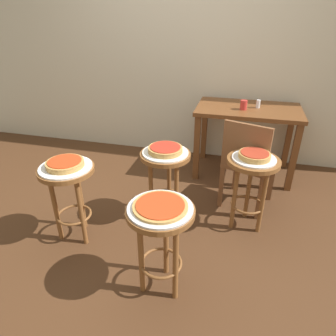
# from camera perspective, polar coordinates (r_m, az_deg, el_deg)

# --- Properties ---
(ground_plane) EXTENTS (6.00, 6.00, 0.00)m
(ground_plane) POSITION_cam_1_polar(r_m,az_deg,el_deg) (2.62, -4.16, -11.30)
(ground_plane) COLOR #4C2D19
(back_wall) EXTENTS (6.00, 0.10, 3.00)m
(back_wall) POSITION_cam_1_polar(r_m,az_deg,el_deg) (3.63, 3.95, 25.46)
(back_wall) COLOR beige
(back_wall) RESTS_ON ground_plane
(stool_foreground) EXTENTS (0.41, 0.41, 0.63)m
(stool_foreground) POSITION_cam_1_polar(r_m,az_deg,el_deg) (1.85, -1.41, -11.72)
(stool_foreground) COLOR brown
(stool_foreground) RESTS_ON ground_plane
(serving_plate_foreground) EXTENTS (0.39, 0.39, 0.01)m
(serving_plate_foreground) POSITION_cam_1_polar(r_m,az_deg,el_deg) (1.75, -1.47, -7.65)
(serving_plate_foreground) COLOR silver
(serving_plate_foreground) RESTS_ON stool_foreground
(pizza_foreground) EXTENTS (0.32, 0.32, 0.02)m
(pizza_foreground) POSITION_cam_1_polar(r_m,az_deg,el_deg) (1.74, -1.48, -7.22)
(pizza_foreground) COLOR tan
(pizza_foreground) RESTS_ON serving_plate_foreground
(stool_middle) EXTENTS (0.41, 0.41, 0.63)m
(stool_middle) POSITION_cam_1_polar(r_m,az_deg,el_deg) (2.39, -18.26, -3.27)
(stool_middle) COLOR brown
(stool_middle) RESTS_ON ground_plane
(serving_plate_middle) EXTENTS (0.38, 0.38, 0.01)m
(serving_plate_middle) POSITION_cam_1_polar(r_m,az_deg,el_deg) (2.31, -18.85, 0.17)
(serving_plate_middle) COLOR silver
(serving_plate_middle) RESTS_ON stool_middle
(pizza_middle) EXTENTS (0.27, 0.27, 0.05)m
(pizza_middle) POSITION_cam_1_polar(r_m,az_deg,el_deg) (2.30, -18.96, 0.80)
(pizza_middle) COLOR tan
(pizza_middle) RESTS_ON serving_plate_middle
(stool_leftside) EXTENTS (0.41, 0.41, 0.63)m
(stool_leftside) POSITION_cam_1_polar(r_m,az_deg,el_deg) (2.48, -0.50, -0.43)
(stool_leftside) COLOR brown
(stool_leftside) RESTS_ON ground_plane
(serving_plate_leftside) EXTENTS (0.37, 0.37, 0.01)m
(serving_plate_leftside) POSITION_cam_1_polar(r_m,az_deg,el_deg) (2.41, -0.51, 2.95)
(serving_plate_leftside) COLOR white
(serving_plate_leftside) RESTS_ON stool_leftside
(pizza_leftside) EXTENTS (0.28, 0.28, 0.05)m
(pizza_leftside) POSITION_cam_1_polar(r_m,az_deg,el_deg) (2.40, -0.51, 3.57)
(pizza_leftside) COLOR tan
(pizza_leftside) RESTS_ON serving_plate_leftside
(stool_rear) EXTENTS (0.41, 0.41, 0.63)m
(stool_rear) POSITION_cam_1_polar(r_m,az_deg,el_deg) (2.48, 15.52, -1.61)
(stool_rear) COLOR brown
(stool_rear) RESTS_ON ground_plane
(serving_plate_rear) EXTENTS (0.34, 0.34, 0.01)m
(serving_plate_rear) POSITION_cam_1_polar(r_m,az_deg,el_deg) (2.41, 16.00, 1.75)
(serving_plate_rear) COLOR silver
(serving_plate_rear) RESTS_ON stool_rear
(pizza_rear) EXTENTS (0.24, 0.24, 0.05)m
(pizza_rear) POSITION_cam_1_polar(r_m,az_deg,el_deg) (2.39, 16.09, 2.36)
(pizza_rear) COLOR tan
(pizza_rear) RESTS_ON serving_plate_rear
(dining_table) EXTENTS (1.06, 0.64, 0.75)m
(dining_table) POSITION_cam_1_polar(r_m,az_deg,el_deg) (3.31, 14.83, 8.96)
(dining_table) COLOR brown
(dining_table) RESTS_ON ground_plane
(cup_near_edge) EXTENTS (0.07, 0.07, 0.09)m
(cup_near_edge) POSITION_cam_1_polar(r_m,az_deg,el_deg) (3.18, 14.15, 11.52)
(cup_near_edge) COLOR red
(cup_near_edge) RESTS_ON dining_table
(condiment_shaker) EXTENTS (0.04, 0.04, 0.08)m
(condiment_shaker) POSITION_cam_1_polar(r_m,az_deg,el_deg) (3.28, 16.73, 11.57)
(condiment_shaker) COLOR white
(condiment_shaker) RESTS_ON dining_table
(wooden_chair) EXTENTS (0.50, 0.50, 0.85)m
(wooden_chair) POSITION_cam_1_polar(r_m,az_deg,el_deg) (2.74, 14.88, 1.16)
(wooden_chair) COLOR brown
(wooden_chair) RESTS_ON ground_plane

